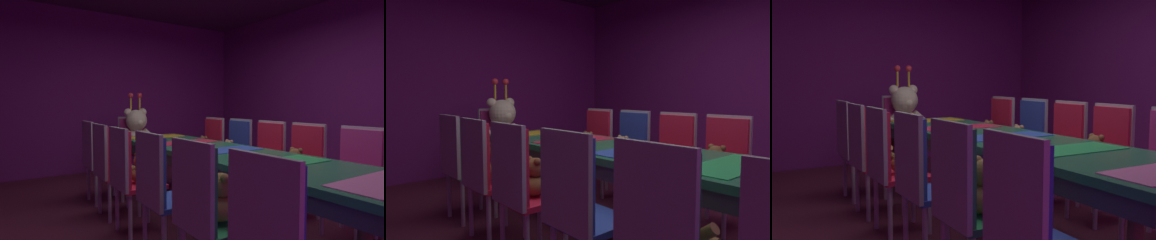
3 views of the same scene
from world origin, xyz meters
The scene contains 20 objects.
wall_back centered at (0.00, 3.20, 1.40)m, with size 5.20×0.12×2.80m, color #721E72.
banquet_table centered at (0.00, 0.00, 0.66)m, with size 0.90×3.48×0.75m.
chair_left_1 centered at (-0.86, -0.85, 0.60)m, with size 0.42×0.41×0.98m.
teddy_left_1 centered at (-0.71, -0.85, 0.59)m, with size 0.26×0.34×0.32m.
chair_left_2 centered at (-0.86, -0.27, 0.60)m, with size 0.42×0.41×0.98m.
chair_left_3 centered at (-0.88, 0.31, 0.60)m, with size 0.42×0.41×0.98m.
teddy_left_3 centered at (-0.74, 0.31, 0.58)m, with size 0.23×0.30×0.28m.
chair_left_4 centered at (-0.88, 0.83, 0.60)m, with size 0.42×0.41×0.98m.
teddy_left_4 centered at (-0.74, 0.83, 0.60)m, with size 0.27×0.35×0.33m.
chair_left_5 centered at (-0.85, 1.39, 0.60)m, with size 0.42×0.41×0.98m.
teddy_left_5 centered at (-0.71, 1.39, 0.57)m, with size 0.21×0.27×0.26m.
chair_right_2 centered at (0.88, -0.26, 0.60)m, with size 0.42×0.41×0.98m.
teddy_right_2 centered at (0.74, -0.26, 0.58)m, with size 0.23×0.30×0.28m.
chair_right_3 centered at (0.88, 0.26, 0.60)m, with size 0.42×0.41×0.98m.
chair_right_4 centered at (0.89, 0.83, 0.60)m, with size 0.42×0.41×0.98m.
teddy_right_4 centered at (0.75, 0.83, 0.57)m, with size 0.21×0.27×0.26m.
chair_right_5 centered at (0.86, 1.37, 0.60)m, with size 0.42×0.41×0.98m.
teddy_right_5 centered at (0.72, 1.37, 0.57)m, with size 0.21×0.28×0.26m.
throne_chair centered at (0.00, 2.28, 0.60)m, with size 0.41×0.42×0.98m.
king_teddy_bear centered at (0.00, 2.11, 0.75)m, with size 0.70×0.54×0.90m.
Camera 2 is at (-2.08, -1.70, 1.19)m, focal length 32.37 mm.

